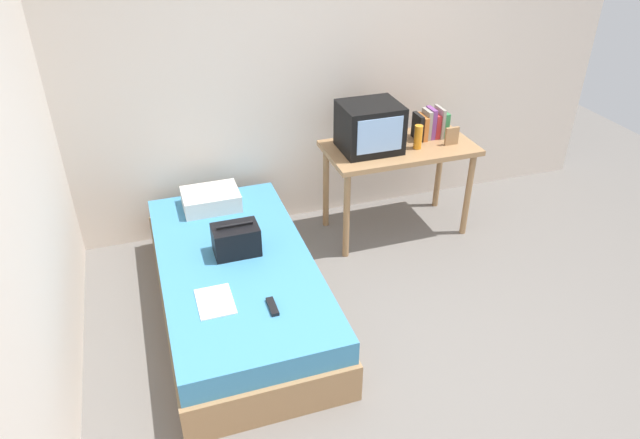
# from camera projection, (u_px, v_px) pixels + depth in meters

# --- Properties ---
(ground_plane) EXTENTS (8.00, 8.00, 0.00)m
(ground_plane) POSITION_uv_depth(u_px,v_px,m) (417.00, 365.00, 3.55)
(ground_plane) COLOR slate
(wall_back) EXTENTS (5.20, 0.10, 2.60)m
(wall_back) POSITION_uv_depth(u_px,v_px,m) (315.00, 64.00, 4.48)
(wall_back) COLOR beige
(wall_back) RESTS_ON ground
(bed) EXTENTS (1.00, 2.00, 0.42)m
(bed) POSITION_uv_depth(u_px,v_px,m) (238.00, 286.00, 3.87)
(bed) COLOR #9E754C
(bed) RESTS_ON ground
(desk) EXTENTS (1.16, 0.60, 0.76)m
(desk) POSITION_uv_depth(u_px,v_px,m) (399.00, 157.00, 4.52)
(desk) COLOR #9E754C
(desk) RESTS_ON ground
(tv) EXTENTS (0.44, 0.39, 0.36)m
(tv) POSITION_uv_depth(u_px,v_px,m) (370.00, 127.00, 4.32)
(tv) COLOR black
(tv) RESTS_ON desk
(water_bottle) EXTENTS (0.06, 0.06, 0.19)m
(water_bottle) POSITION_uv_depth(u_px,v_px,m) (418.00, 137.00, 4.38)
(water_bottle) COLOR orange
(water_bottle) RESTS_ON desk
(book_row) EXTENTS (0.26, 0.17, 0.24)m
(book_row) POSITION_uv_depth(u_px,v_px,m) (431.00, 125.00, 4.56)
(book_row) COLOR black
(book_row) RESTS_ON desk
(picture_frame) EXTENTS (0.11, 0.02, 0.14)m
(picture_frame) POSITION_uv_depth(u_px,v_px,m) (452.00, 136.00, 4.45)
(picture_frame) COLOR #9E754C
(picture_frame) RESTS_ON desk
(pillow) EXTENTS (0.41, 0.32, 0.13)m
(pillow) POSITION_uv_depth(u_px,v_px,m) (211.00, 199.00, 4.31)
(pillow) COLOR silver
(pillow) RESTS_ON bed
(handbag) EXTENTS (0.30, 0.20, 0.22)m
(handbag) POSITION_uv_depth(u_px,v_px,m) (236.00, 240.00, 3.78)
(handbag) COLOR black
(handbag) RESTS_ON bed
(magazine) EXTENTS (0.21, 0.29, 0.01)m
(magazine) POSITION_uv_depth(u_px,v_px,m) (215.00, 301.00, 3.40)
(magazine) COLOR white
(magazine) RESTS_ON bed
(remote_dark) EXTENTS (0.04, 0.16, 0.02)m
(remote_dark) POSITION_uv_depth(u_px,v_px,m) (272.00, 307.00, 3.35)
(remote_dark) COLOR black
(remote_dark) RESTS_ON bed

